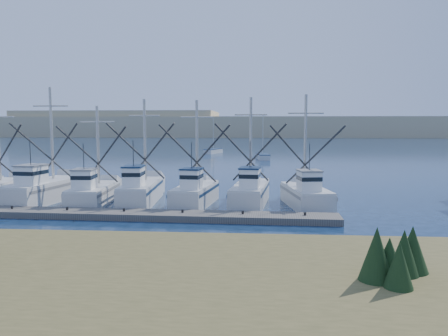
{
  "coord_description": "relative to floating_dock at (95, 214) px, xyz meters",
  "views": [
    {
      "loc": [
        1.53,
        -22.94,
        6.25
      ],
      "look_at": [
        -0.78,
        8.0,
        3.15
      ],
      "focal_mm": 35.0,
      "sensor_mm": 36.0,
      "label": 1
    }
  ],
  "objects": [
    {
      "name": "sailboat_near",
      "position": [
        11.98,
        50.26,
        0.27
      ],
      "size": [
        2.54,
        6.43,
        8.1
      ],
      "rotation": [
        0.0,
        0.0,
        0.12
      ],
      "color": "silver",
      "rests_on": "ground"
    },
    {
      "name": "ground",
      "position": [
        9.32,
        -5.41,
        -0.22
      ],
      "size": [
        500.0,
        500.0,
        0.0
      ],
      "primitive_type": "plane",
      "color": "#0B1E34",
      "rests_on": "ground"
    },
    {
      "name": "trawler_fleet",
      "position": [
        -0.67,
        4.96,
        0.76
      ],
      "size": [
        32.7,
        8.69,
        9.33
      ],
      "color": "silver",
      "rests_on": "ground"
    },
    {
      "name": "sailboat_far",
      "position": [
        1.51,
        65.58,
        0.28
      ],
      "size": [
        3.78,
        6.18,
        8.1
      ],
      "rotation": [
        0.0,
        0.0,
        -0.36
      ],
      "color": "silver",
      "rests_on": "ground"
    },
    {
      "name": "floating_dock",
      "position": [
        0.0,
        0.0,
        0.0
      ],
      "size": [
        32.63,
        3.3,
        0.43
      ],
      "primitive_type": "cube",
      "rotation": [
        0.0,
        0.0,
        -0.03
      ],
      "color": "#615D57",
      "rests_on": "ground"
    },
    {
      "name": "dune_ridge",
      "position": [
        9.32,
        204.59,
        4.78
      ],
      "size": [
        360.0,
        60.0,
        10.0
      ],
      "primitive_type": "cube",
      "color": "tan",
      "rests_on": "ground"
    }
  ]
}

